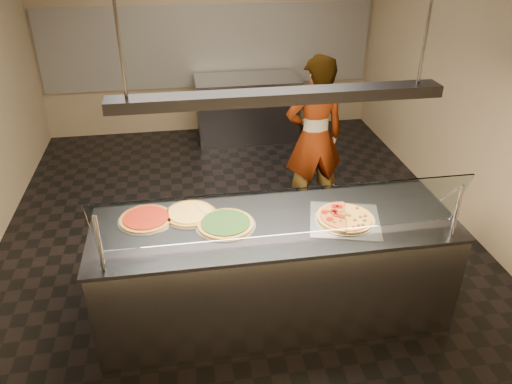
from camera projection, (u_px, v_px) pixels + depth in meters
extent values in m
cube|color=black|center=(237.00, 230.00, 5.47)|extent=(5.00, 6.00, 0.02)
cube|color=#978562|center=(209.00, 32.00, 7.32)|extent=(5.00, 0.02, 3.00)
cube|color=#978562|center=(320.00, 323.00, 2.14)|extent=(5.00, 0.02, 3.00)
cube|color=#978562|center=(478.00, 85.00, 5.09)|extent=(0.02, 6.00, 3.00)
cube|color=silver|center=(209.00, 47.00, 7.39)|extent=(4.90, 0.02, 1.20)
cube|color=#B7B7BC|center=(274.00, 272.00, 4.11)|extent=(2.81, 0.90, 0.90)
cube|color=#38383D|center=(275.00, 225.00, 3.89)|extent=(2.85, 0.94, 0.03)
cylinder|color=#B7B7BC|center=(99.00, 244.00, 3.25)|extent=(0.03, 0.03, 0.44)
cylinder|color=#B7B7BC|center=(457.00, 212.00, 3.60)|extent=(0.03, 0.03, 0.44)
cube|color=white|center=(286.00, 213.00, 3.44)|extent=(2.61, 0.18, 0.47)
cube|color=silver|center=(345.00, 220.00, 3.91)|extent=(0.66, 0.66, 0.01)
cylinder|color=silver|center=(345.00, 219.00, 3.91)|extent=(0.48, 0.48, 0.01)
cylinder|color=#660803|center=(339.00, 206.00, 3.99)|extent=(0.06, 0.06, 0.01)
cylinder|color=#660803|center=(335.00, 206.00, 4.00)|extent=(0.06, 0.06, 0.01)
cylinder|color=#660803|center=(334.00, 210.00, 3.94)|extent=(0.06, 0.06, 0.01)
cylinder|color=#660803|center=(334.00, 212.00, 3.91)|extent=(0.06, 0.06, 0.01)
cylinder|color=#660803|center=(325.00, 211.00, 3.92)|extent=(0.06, 0.06, 0.01)
cylinder|color=#660803|center=(336.00, 214.00, 3.88)|extent=(0.06, 0.06, 0.01)
cylinder|color=#660803|center=(330.00, 218.00, 3.83)|extent=(0.06, 0.06, 0.01)
cylinder|color=#660803|center=(341.00, 216.00, 3.86)|extent=(0.06, 0.06, 0.01)
cube|color=#19590F|center=(342.00, 210.00, 3.93)|extent=(0.02, 0.02, 0.01)
cube|color=#19590F|center=(340.00, 211.00, 3.92)|extent=(0.02, 0.02, 0.01)
cube|color=#19590F|center=(329.00, 210.00, 3.93)|extent=(0.02, 0.02, 0.01)
cube|color=#19590F|center=(333.00, 213.00, 3.89)|extent=(0.02, 0.02, 0.01)
cube|color=#19590F|center=(339.00, 215.00, 3.87)|extent=(0.02, 0.02, 0.01)
cube|color=#19590F|center=(334.00, 221.00, 3.79)|extent=(0.02, 0.01, 0.01)
cube|color=#19590F|center=(340.00, 220.00, 3.81)|extent=(0.02, 0.02, 0.01)
cube|color=#19590F|center=(345.00, 218.00, 3.84)|extent=(0.01, 0.02, 0.01)
sphere|color=#513014|center=(353.00, 227.00, 3.76)|extent=(0.03, 0.03, 0.03)
sphere|color=#513014|center=(358.00, 225.00, 3.78)|extent=(0.03, 0.03, 0.03)
sphere|color=#513014|center=(362.00, 224.00, 3.79)|extent=(0.03, 0.03, 0.03)
sphere|color=#513014|center=(354.00, 220.00, 3.85)|extent=(0.03, 0.03, 0.03)
sphere|color=#513014|center=(364.00, 220.00, 3.85)|extent=(0.03, 0.03, 0.03)
sphere|color=#513014|center=(360.00, 217.00, 3.89)|extent=(0.03, 0.03, 0.03)
sphere|color=#513014|center=(365.00, 216.00, 3.90)|extent=(0.03, 0.03, 0.03)
sphere|color=#513014|center=(349.00, 215.00, 3.91)|extent=(0.03, 0.03, 0.03)
sphere|color=#513014|center=(348.00, 215.00, 3.91)|extent=(0.03, 0.03, 0.03)
sphere|color=#513014|center=(357.00, 208.00, 4.00)|extent=(0.03, 0.03, 0.03)
sphere|color=#513014|center=(347.00, 214.00, 3.92)|extent=(0.03, 0.03, 0.03)
sphere|color=#513014|center=(346.00, 214.00, 3.92)|extent=(0.03, 0.03, 0.03)
cylinder|color=silver|center=(226.00, 225.00, 3.85)|extent=(0.46, 0.46, 0.01)
cylinder|color=#9D6427|center=(226.00, 223.00, 3.84)|extent=(0.43, 0.43, 0.02)
cylinder|color=black|center=(225.00, 222.00, 3.84)|extent=(0.38, 0.38, 0.01)
cylinder|color=silver|center=(190.00, 214.00, 3.99)|extent=(0.43, 0.43, 0.01)
cylinder|color=#9D6427|center=(190.00, 213.00, 3.98)|extent=(0.40, 0.40, 0.02)
cylinder|color=gold|center=(190.00, 212.00, 3.97)|extent=(0.35, 0.35, 0.01)
cylinder|color=silver|center=(146.00, 219.00, 3.92)|extent=(0.44, 0.44, 0.01)
cylinder|color=#9D6427|center=(146.00, 218.00, 3.91)|extent=(0.41, 0.41, 0.02)
cylinder|color=maroon|center=(146.00, 217.00, 3.91)|extent=(0.36, 0.36, 0.01)
cube|color=#B7B7BC|center=(218.00, 213.00, 3.95)|extent=(0.16, 0.15, 0.00)
cylinder|color=tan|center=(202.00, 210.00, 3.99)|extent=(0.07, 0.14, 0.02)
cube|color=#38383D|center=(247.00, 109.00, 7.51)|extent=(1.48, 0.70, 0.90)
cube|color=#B7B7BC|center=(247.00, 79.00, 7.28)|extent=(1.52, 0.74, 0.03)
imported|color=#29252D|center=(314.00, 138.00, 5.41)|extent=(0.70, 0.50, 1.81)
cube|color=#38383D|center=(278.00, 97.00, 3.38)|extent=(2.30, 0.18, 0.08)
cylinder|color=#B7B7BC|center=(116.00, 17.00, 2.97)|extent=(0.02, 0.02, 1.01)
cylinder|color=#B7B7BC|center=(430.00, 8.00, 3.25)|extent=(0.02, 0.02, 1.01)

